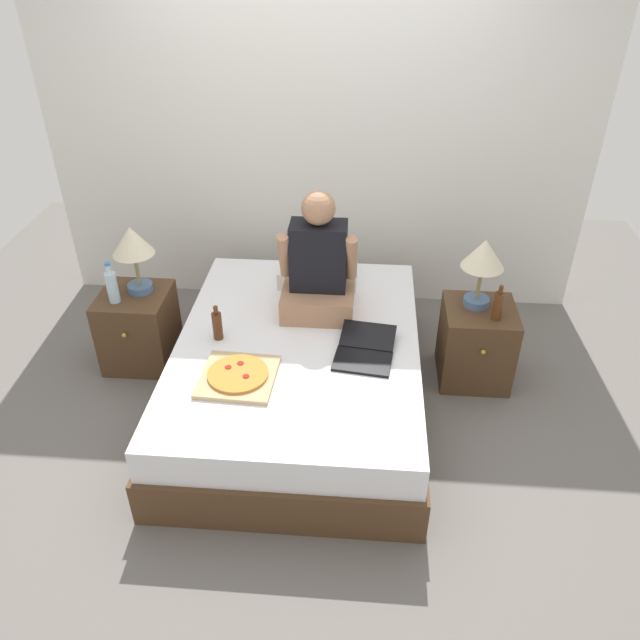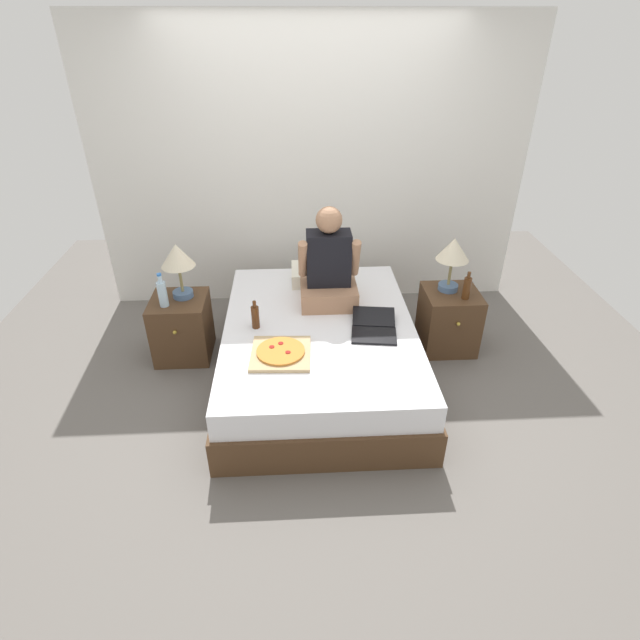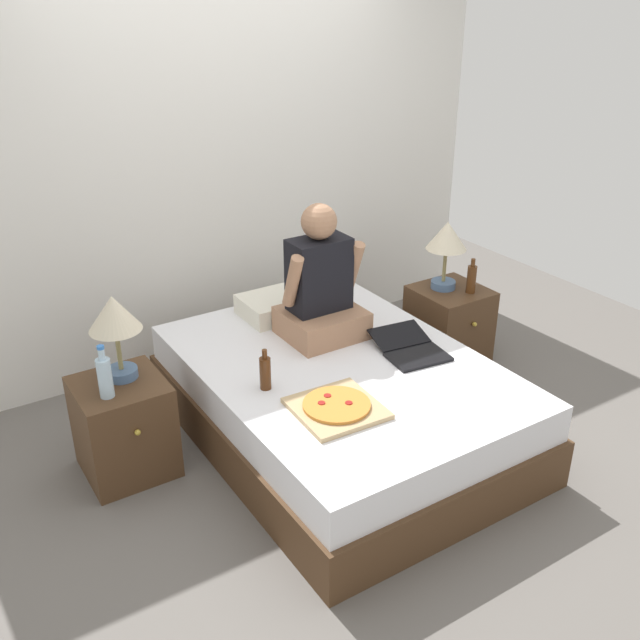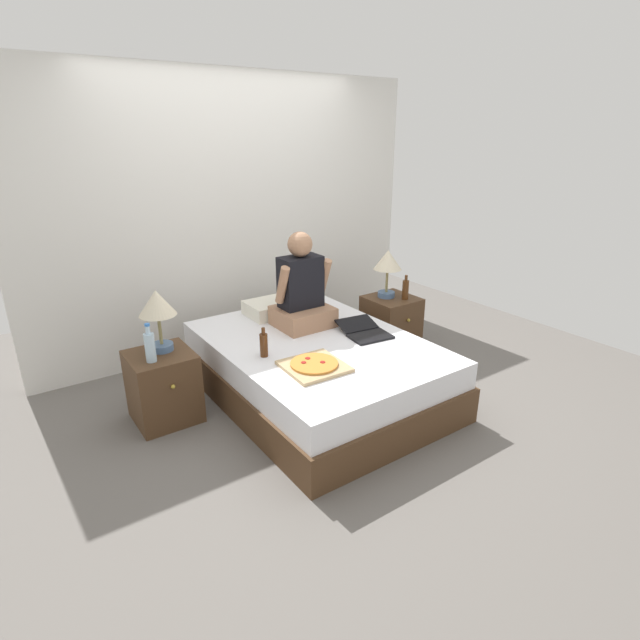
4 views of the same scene
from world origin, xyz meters
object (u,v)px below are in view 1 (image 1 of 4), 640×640
Objects in this scene: beer_bottle_on_bed at (217,325)px; nightstand_right at (476,343)px; water_bottle at (112,286)px; lamp_on_right_nightstand at (483,259)px; person_seated at (318,269)px; laptop at (364,353)px; beer_bottle at (498,305)px; pizza_box at (238,376)px; bed at (299,372)px; nightstand_left at (139,328)px; lamp_on_left_nightstand at (133,246)px.

nightstand_right is at bearing 13.09° from beer_bottle_on_bed.
lamp_on_right_nightstand reaches higher than water_bottle.
person_seated reaches higher than nightstand_right.
beer_bottle_on_bed reaches higher than laptop.
pizza_box is at bearing -156.60° from beer_bottle.
bed is 1.16m from nightstand_left.
beer_bottle is (1.18, 0.25, 0.38)m from bed.
beer_bottle is 0.51× the size of laptop.
nightstand_left is 0.67× the size of person_seated.
nightstand_right is at bearing -1.32° from lamp_on_left_nightstand.
water_bottle is at bearing 158.95° from beer_bottle_on_bed.
water_bottle reaches higher than laptop.
lamp_on_left_nightstand reaches higher than nightstand_left.
pizza_box is (-0.28, -0.38, 0.26)m from bed.
beer_bottle_on_bed is at bearing 173.06° from laptop.
beer_bottle is at bearing -0.24° from water_bottle.
bed is at bearing -12.43° from water_bottle.
water_bottle is (-1.19, 0.26, 0.40)m from bed.
nightstand_right is at bearing 125.01° from beer_bottle.
laptop is at bearing -6.94° from beer_bottle_on_bed.
pizza_box is 0.42m from beer_bottle_on_bed.
water_bottle is at bearing -176.10° from person_seated.
nightstand_left is 0.39m from water_bottle.
beer_bottle is (0.10, -0.15, -0.23)m from lamp_on_right_nightstand.
lamp_on_right_nightstand is at bearing 15.08° from beer_bottle_on_bed.
bed is 4.43× the size of laptop.
bed is at bearing -167.94° from beer_bottle.
lamp_on_left_nightstand is at bearing 176.18° from beer_bottle.
beer_bottle is at bearing 12.06° from bed.
pizza_box is (0.79, -0.78, -0.36)m from lamp_on_left_nightstand.
nightstand_right is 0.59m from lamp_on_right_nightstand.
nightstand_right is at bearing 0.15° from person_seated.
laptop reaches higher than bed.
lamp_on_left_nightstand is at bearing 145.16° from beer_bottle_on_bed.
lamp_on_right_nightstand reaches higher than beer_bottle.
water_bottle is 0.61× the size of lamp_on_right_nightstand.
nightstand_left is 2.31m from beer_bottle.
pizza_box is at bearing -44.86° from lamp_on_left_nightstand.
water_bottle is 2.36m from beer_bottle.
nightstand_left is at bearing 180.00° from nightstand_right.
laptop is (1.46, -0.52, -0.35)m from lamp_on_left_nightstand.
beer_bottle is 1.67m from beer_bottle_on_bed.
beer_bottle is at bearing -56.31° from lamp_on_right_nightstand.
beer_bottle_on_bed is (-0.19, 0.36, 0.07)m from pizza_box.
laptop is (-0.78, -0.37, -0.12)m from beer_bottle.
lamp_on_right_nightstand is at bearing 1.31° from nightstand_left.
person_seated is at bearing -0.13° from nightstand_left.
nightstand_right is 1.13m from person_seated.
nightstand_left is 1.16× the size of lamp_on_right_nightstand.
lamp_on_left_nightstand is 1.07× the size of pizza_box.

